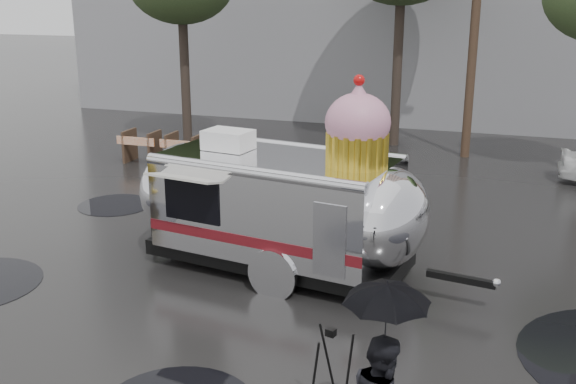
% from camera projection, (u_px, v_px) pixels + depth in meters
% --- Properties ---
extents(ground, '(120.00, 120.00, 0.00)m').
position_uv_depth(ground, '(213.00, 356.00, 10.00)').
color(ground, black).
rests_on(ground, ground).
extents(puddles, '(14.39, 9.23, 0.01)m').
position_uv_depth(puddles, '(303.00, 318.00, 11.15)').
color(puddles, black).
rests_on(puddles, ground).
extents(utility_pole, '(1.60, 0.28, 9.00)m').
position_uv_depth(utility_pole, '(476.00, 10.00, 20.58)').
color(utility_pole, '#473323').
rests_on(utility_pole, ground).
extents(barricade_row, '(4.30, 0.80, 1.00)m').
position_uv_depth(barricade_row, '(185.00, 149.00, 20.59)').
color(barricade_row, '#473323').
rests_on(barricade_row, ground).
extents(airstream_trailer, '(7.23, 3.09, 3.93)m').
position_uv_depth(airstream_trailer, '(282.00, 201.00, 12.72)').
color(airstream_trailer, silver).
rests_on(airstream_trailer, ground).
extents(umbrella_black, '(1.14, 1.14, 2.33)m').
position_uv_depth(umbrella_black, '(386.00, 315.00, 7.08)').
color(umbrella_black, black).
rests_on(umbrella_black, ground).
extents(tripod, '(0.55, 0.55, 1.37)m').
position_uv_depth(tripod, '(330.00, 371.00, 8.16)').
color(tripod, black).
rests_on(tripod, ground).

